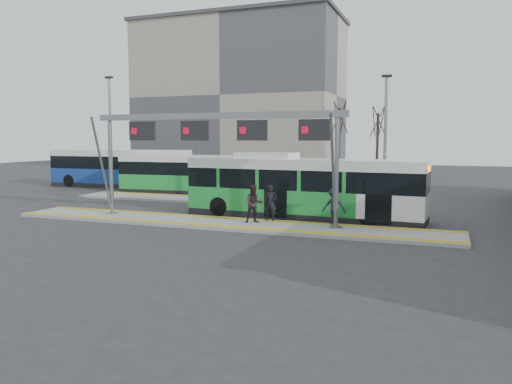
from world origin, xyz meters
TOP-DOWN VIEW (x-y plane):
  - ground at (0.00, 0.00)m, footprint 120.00×120.00m
  - platform_main at (0.00, 0.00)m, footprint 22.00×3.00m
  - platform_second at (-4.00, 8.00)m, footprint 20.00×3.00m
  - tactile_main at (0.00, 0.00)m, footprint 22.00×2.65m
  - tactile_second at (-4.00, 9.15)m, footprint 20.00×0.35m
  - gantry at (-0.35, 0.25)m, footprint 13.00×1.68m
  - apartment_block at (-14.00, 36.00)m, footprint 24.50×12.50m
  - hero_bus at (3.09, 3.39)m, footprint 12.41×3.29m
  - bg_bus_green at (-7.46, 11.53)m, footprint 11.62×3.20m
  - bg_bus_blue at (-15.76, 13.79)m, footprint 12.24×3.23m
  - passenger_a at (2.14, 1.08)m, footprint 0.68×0.49m
  - passenger_b at (1.59, 0.31)m, footprint 1.11×1.05m
  - passenger_c at (5.24, 1.10)m, footprint 1.12×0.65m
  - tree_left at (-0.49, 30.26)m, footprint 1.40×1.40m
  - tree_mid at (3.24, 31.73)m, footprint 1.40×1.40m
  - tree_far at (-21.33, 31.71)m, footprint 1.40×1.40m
  - lamp_west at (-10.18, 5.26)m, footprint 0.50×0.25m
  - lamp_east at (7.02, 5.03)m, footprint 0.50×0.25m

SIDE VIEW (x-z plane):
  - ground at x=0.00m, z-range 0.00..0.00m
  - platform_main at x=0.00m, z-range 0.00..0.15m
  - platform_second at x=-4.00m, z-range 0.00..0.15m
  - tactile_main at x=0.00m, z-range 0.15..0.17m
  - tactile_second at x=-4.00m, z-range 0.15..0.17m
  - passenger_c at x=5.24m, z-range 0.15..1.87m
  - passenger_a at x=2.14m, z-range 0.15..1.89m
  - passenger_b at x=1.59m, z-range 0.15..1.95m
  - bg_bus_green at x=-7.46m, z-range -0.02..2.85m
  - hero_bus at x=3.09m, z-range -0.14..3.24m
  - bg_bus_blue at x=-15.76m, z-range -0.02..3.14m
  - lamp_east at x=7.02m, z-range 0.24..7.59m
  - lamp_west at x=-10.18m, z-range 0.24..8.28m
  - gantry at x=-0.35m, z-range 1.70..6.90m
  - tree_mid at x=3.24m, z-range 1.97..9.59m
  - tree_left at x=-0.49m, z-range 2.13..10.36m
  - tree_far at x=-21.33m, z-range 2.17..10.59m
  - apartment_block at x=-14.00m, z-range 0.01..18.41m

